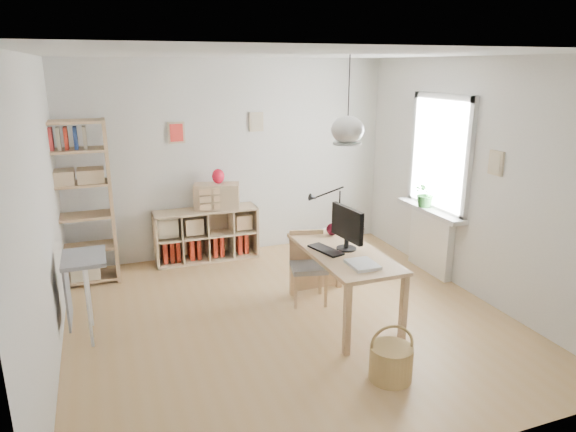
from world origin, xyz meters
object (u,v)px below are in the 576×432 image
object	(u,v)px
cube_shelf	(205,238)
tall_bookshelf	(76,197)
storage_chest	(345,262)
monitor	(347,226)
chair	(308,262)
desk	(343,259)
drawer_chest	(217,196)

from	to	relation	value
cube_shelf	tall_bookshelf	world-z (taller)	tall_bookshelf
storage_chest	monitor	distance (m)	1.35
tall_bookshelf	storage_chest	size ratio (longest dim) A/B	2.64
cube_shelf	chair	xyz separation A→B (m)	(0.84, -1.71, 0.16)
tall_bookshelf	desk	bearing A→B (deg)	-37.01
drawer_chest	tall_bookshelf	bearing A→B (deg)	-155.14
monitor	storage_chest	bearing A→B (deg)	56.38
storage_chest	cube_shelf	bearing A→B (deg)	159.92
chair	storage_chest	size ratio (longest dim) A/B	1.06
cube_shelf	tall_bookshelf	xyz separation A→B (m)	(-1.56, -0.28, 0.79)
tall_bookshelf	monitor	bearing A→B (deg)	-36.08
desk	storage_chest	xyz separation A→B (m)	(0.54, 0.99, -0.47)
desk	monitor	distance (m)	0.35
chair	desk	bearing A→B (deg)	-57.34
chair	storage_chest	distance (m)	0.90
storage_chest	tall_bookshelf	bearing A→B (deg)	-178.65
storage_chest	chair	bearing A→B (deg)	-128.58
chair	drawer_chest	bearing A→B (deg)	124.94
desk	chair	bearing A→B (deg)	109.15
desk	cube_shelf	bearing A→B (deg)	114.61
cube_shelf	monitor	xyz separation A→B (m)	(1.07, -2.20, 0.71)
tall_bookshelf	chair	xyz separation A→B (m)	(2.40, -1.43, -0.63)
monitor	drawer_chest	xyz separation A→B (m)	(-0.88, 2.16, -0.11)
desk	monitor	size ratio (longest dim) A/B	2.86
tall_bookshelf	drawer_chest	size ratio (longest dim) A/B	3.31
tall_bookshelf	storage_chest	world-z (taller)	tall_bookshelf
storage_chest	drawer_chest	bearing A→B (deg)	157.29
chair	storage_chest	xyz separation A→B (m)	(0.72, 0.47, -0.27)
cube_shelf	drawer_chest	size ratio (longest dim) A/B	2.32
monitor	chair	bearing A→B (deg)	108.34
monitor	drawer_chest	size ratio (longest dim) A/B	0.87
tall_bookshelf	storage_chest	xyz separation A→B (m)	(3.12, -0.96, -0.90)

